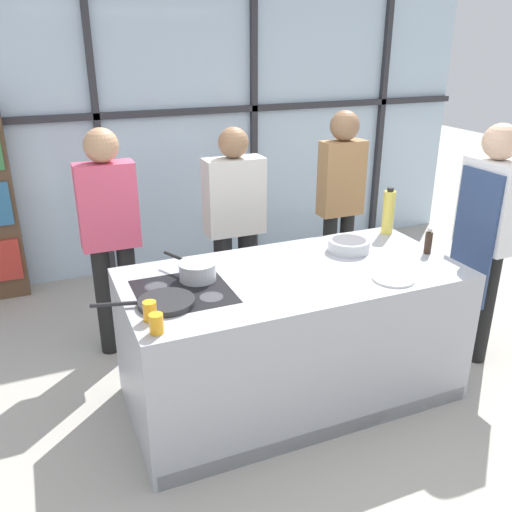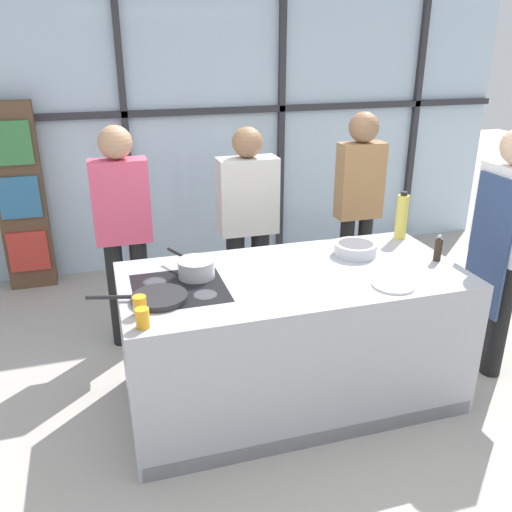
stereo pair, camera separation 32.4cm
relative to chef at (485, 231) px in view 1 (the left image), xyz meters
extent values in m
plane|color=#ADA89E|center=(-1.43, 0.06, -0.97)|extent=(18.00, 18.00, 0.00)
cube|color=silver|center=(-1.43, 2.57, 0.43)|extent=(6.40, 0.04, 2.80)
cube|color=#2D2D33|center=(-1.43, 2.52, 0.57)|extent=(6.40, 0.06, 0.06)
cube|color=#2D2D33|center=(-2.20, 2.52, 0.43)|extent=(0.06, 0.06, 2.80)
cube|color=#2D2D33|center=(-0.67, 2.52, 0.43)|extent=(0.06, 0.06, 2.80)
cube|color=#2D2D33|center=(0.87, 2.52, 0.43)|extent=(0.06, 0.06, 2.80)
cube|color=red|center=(-3.18, 2.30, -0.59)|extent=(0.34, 0.03, 0.37)
cube|color=#A8AAB2|center=(-1.43, 0.06, -0.53)|extent=(2.06, 0.99, 0.88)
cube|color=black|center=(-2.13, 0.06, -0.09)|extent=(0.52, 0.52, 0.01)
cube|color=black|center=(-1.43, -0.42, -0.92)|extent=(2.02, 0.03, 0.10)
cylinder|color=#38383D|center=(-2.25, -0.07, -0.09)|extent=(0.13, 0.13, 0.01)
cylinder|color=#38383D|center=(-2.00, -0.07, -0.09)|extent=(0.13, 0.13, 0.01)
cylinder|color=#38383D|center=(-2.25, 0.18, -0.09)|extent=(0.13, 0.13, 0.01)
cylinder|color=#38383D|center=(-2.00, 0.18, -0.09)|extent=(0.13, 0.13, 0.01)
cylinder|color=black|center=(0.01, -0.10, -0.54)|extent=(0.14, 0.14, 0.85)
cylinder|color=black|center=(0.01, 0.10, -0.54)|extent=(0.14, 0.14, 0.85)
cube|color=white|center=(0.01, 0.00, 0.18)|extent=(0.19, 0.42, 0.61)
sphere|color=#D8AD8C|center=(0.01, 0.00, 0.61)|extent=(0.24, 0.24, 0.24)
cube|color=navy|center=(-0.10, 0.00, -0.04)|extent=(0.02, 0.36, 0.93)
cylinder|color=black|center=(-2.27, 1.07, -0.55)|extent=(0.13, 0.13, 0.83)
cylinder|color=black|center=(-2.45, 1.07, -0.55)|extent=(0.13, 0.13, 0.83)
cube|color=#DB4C6B|center=(-2.36, 1.07, 0.16)|extent=(0.40, 0.18, 0.60)
sphere|color=tan|center=(-2.36, 1.07, 0.57)|extent=(0.23, 0.23, 0.23)
cylinder|color=black|center=(-1.33, 1.07, -0.57)|extent=(0.14, 0.14, 0.80)
cylinder|color=black|center=(-1.54, 1.07, -0.57)|extent=(0.14, 0.14, 0.80)
cube|color=beige|center=(-1.43, 1.07, 0.12)|extent=(0.45, 0.20, 0.58)
sphere|color=#8C6647|center=(-1.43, 1.07, 0.53)|extent=(0.22, 0.22, 0.22)
cylinder|color=black|center=(-0.42, 1.07, -0.55)|extent=(0.12, 0.12, 0.84)
cylinder|color=black|center=(-0.59, 1.07, -0.55)|extent=(0.12, 0.12, 0.84)
cube|color=#A37547|center=(-0.51, 1.07, 0.17)|extent=(0.37, 0.16, 0.60)
sphere|color=#8C6647|center=(-0.51, 1.07, 0.59)|extent=(0.23, 0.23, 0.23)
cylinder|color=#232326|center=(-2.25, -0.07, -0.07)|extent=(0.30, 0.30, 0.03)
cylinder|color=#B26B2D|center=(-2.25, -0.07, -0.06)|extent=(0.24, 0.24, 0.01)
cylinder|color=#232326|center=(-2.52, 0.00, -0.06)|extent=(0.24, 0.08, 0.02)
cylinder|color=silver|center=(-2.00, 0.18, -0.03)|extent=(0.22, 0.22, 0.11)
cylinder|color=silver|center=(-2.00, 0.18, 0.02)|extent=(0.22, 0.22, 0.01)
cylinder|color=black|center=(-2.09, 0.37, 0.00)|extent=(0.10, 0.19, 0.02)
cylinder|color=white|center=(-0.95, -0.27, -0.08)|extent=(0.25, 0.25, 0.01)
cylinder|color=silver|center=(-0.94, 0.23, -0.05)|extent=(0.27, 0.27, 0.08)
cylinder|color=#4C4C51|center=(-0.94, 0.23, -0.01)|extent=(0.22, 0.22, 0.01)
cylinder|color=#E0CC4C|center=(-0.50, 0.42, 0.07)|extent=(0.08, 0.08, 0.31)
cylinder|color=black|center=(-0.50, 0.42, 0.24)|extent=(0.05, 0.05, 0.02)
cylinder|color=#332319|center=(-0.49, -0.01, -0.01)|extent=(0.05, 0.05, 0.15)
sphere|color=#B2B2B7|center=(-0.49, -0.01, 0.08)|extent=(0.03, 0.03, 0.03)
cylinder|color=orange|center=(-2.37, -0.34, -0.04)|extent=(0.07, 0.07, 0.10)
cylinder|color=orange|center=(-2.37, -0.20, -0.04)|extent=(0.07, 0.07, 0.10)
camera|label=1|loc=(-2.81, -2.61, 1.23)|focal=38.00mm
camera|label=2|loc=(-2.50, -2.72, 1.23)|focal=38.00mm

